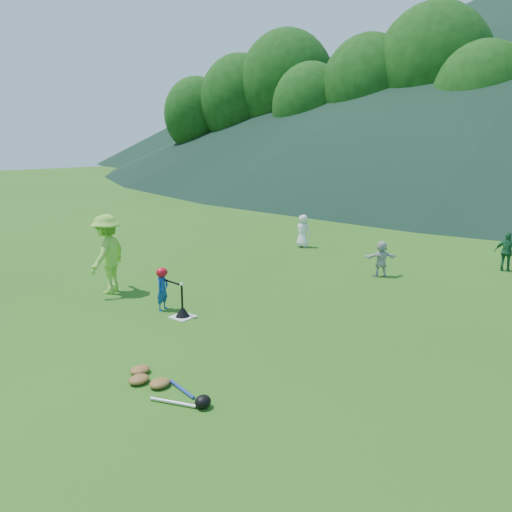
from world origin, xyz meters
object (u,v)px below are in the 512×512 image
at_px(fielder_a, 303,231).
at_px(batter_child, 162,289).
at_px(fielder_c, 507,252).
at_px(batting_tee, 183,311).
at_px(adult_coach, 107,254).
at_px(fielder_d, 381,259).
at_px(home_plate, 183,317).
at_px(equipment_pile, 159,383).

bearing_deg(fielder_a, batter_child, 98.71).
distance_m(fielder_c, batting_tee, 9.66).
distance_m(adult_coach, fielder_d, 7.29).
bearing_deg(home_plate, fielder_c, 62.90).
xyz_separation_m(adult_coach, batting_tee, (2.76, -0.11, -0.85)).
height_order(adult_coach, fielder_a, adult_coach).
bearing_deg(home_plate, equipment_pile, -49.44).
xyz_separation_m(fielder_c, fielder_d, (-2.57, -2.83, -0.06)).
bearing_deg(batting_tee, fielder_c, 62.90).
height_order(fielder_a, fielder_d, fielder_a).
xyz_separation_m(batter_child, fielder_c, (5.10, 8.52, 0.10)).
xyz_separation_m(home_plate, batting_tee, (0.00, 0.00, 0.12)).
relative_size(fielder_a, batting_tee, 1.71).
distance_m(adult_coach, batting_tee, 2.89).
height_order(home_plate, batter_child, batter_child).
bearing_deg(adult_coach, batter_child, 64.13).
height_order(home_plate, fielder_d, fielder_d).
bearing_deg(home_plate, batting_tee, 0.00).
relative_size(batter_child, equipment_pile, 0.52).
height_order(fielder_c, fielder_d, fielder_c).
xyz_separation_m(fielder_a, fielder_c, (6.46, 0.88, -0.01)).
bearing_deg(fielder_c, equipment_pile, 68.83).
bearing_deg(equipment_pile, fielder_c, 77.84).
relative_size(fielder_d, batting_tee, 1.49).
height_order(batting_tee, equipment_pile, batting_tee).
bearing_deg(equipment_pile, fielder_d, 91.44).
xyz_separation_m(home_plate, batter_child, (-0.70, 0.06, 0.46)).
distance_m(batter_child, fielder_a, 7.76).
bearing_deg(batter_child, home_plate, -109.19).
height_order(fielder_c, equipment_pile, fielder_c).
height_order(fielder_a, equipment_pile, fielder_a).
height_order(home_plate, fielder_a, fielder_a).
relative_size(batting_tee, equipment_pile, 0.38).
relative_size(fielder_a, fielder_d, 1.15).
relative_size(batter_child, fielder_a, 0.81).
relative_size(batter_child, fielder_d, 0.93).
bearing_deg(batter_child, adult_coach, 74.88).
bearing_deg(equipment_pile, adult_coach, 152.59).
xyz_separation_m(batting_tee, equipment_pile, (2.03, -2.38, -0.06)).
height_order(batter_child, adult_coach, adult_coach).
distance_m(fielder_a, fielder_c, 6.52).
bearing_deg(equipment_pile, batter_child, 138.24).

